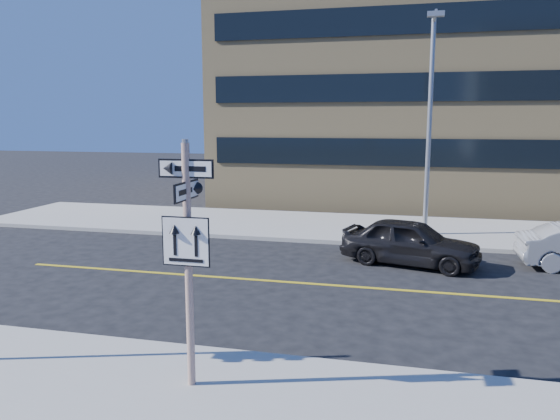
# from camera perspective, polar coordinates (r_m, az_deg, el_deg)

# --- Properties ---
(ground) EXTENTS (120.00, 120.00, 0.00)m
(ground) POSITION_cam_1_polar(r_m,az_deg,el_deg) (11.86, -4.38, -12.95)
(ground) COLOR black
(ground) RESTS_ON ground
(sign_pole) EXTENTS (0.92, 0.92, 4.06)m
(sign_pole) POSITION_cam_1_polar(r_m,az_deg,el_deg) (8.87, -9.61, -4.21)
(sign_pole) COLOR beige
(sign_pole) RESTS_ON near_sidewalk
(parked_car_a) EXTENTS (2.79, 4.58, 1.46)m
(parked_car_a) POSITION_cam_1_polar(r_m,az_deg,el_deg) (17.61, 13.47, -3.26)
(parked_car_a) COLOR black
(parked_car_a) RESTS_ON ground
(streetlight_a) EXTENTS (0.55, 2.25, 8.00)m
(streetlight_a) POSITION_cam_1_polar(r_m,az_deg,el_deg) (21.19, 15.41, 9.73)
(streetlight_a) COLOR gray
(streetlight_a) RESTS_ON far_sidewalk
(building_brick) EXTENTS (18.00, 18.00, 18.00)m
(building_brick) POSITION_cam_1_polar(r_m,az_deg,el_deg) (35.73, 11.73, 16.41)
(building_brick) COLOR tan
(building_brick) RESTS_ON ground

